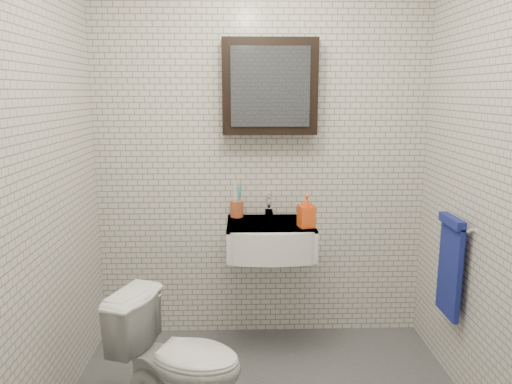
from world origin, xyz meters
TOP-DOWN VIEW (x-y plane):
  - room_shell at (0.00, 0.00)m, footprint 2.22×2.02m
  - washbasin at (0.05, 0.73)m, footprint 0.55×0.50m
  - faucet at (0.05, 0.93)m, footprint 0.06×0.20m
  - mirror_cabinet at (0.05, 0.93)m, footprint 0.60×0.15m
  - towel_rail at (1.04, 0.35)m, footprint 0.09×0.30m
  - toothbrush_cup at (-0.16, 0.94)m, footprint 0.11×0.11m
  - soap_bottle at (0.27, 0.67)m, footprint 0.11×0.11m
  - toilet at (-0.45, 0.02)m, footprint 0.75×0.58m

SIDE VIEW (x-z plane):
  - toilet at x=-0.45m, z-range 0.00..0.67m
  - towel_rail at x=1.04m, z-range 0.43..1.01m
  - washbasin at x=0.05m, z-range 0.66..0.86m
  - toothbrush_cup at x=-0.16m, z-range 0.79..1.03m
  - faucet at x=0.05m, z-range 0.84..0.99m
  - soap_bottle at x=0.27m, z-range 0.85..1.05m
  - room_shell at x=0.00m, z-range 0.21..2.72m
  - mirror_cabinet at x=0.05m, z-range 1.40..2.00m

